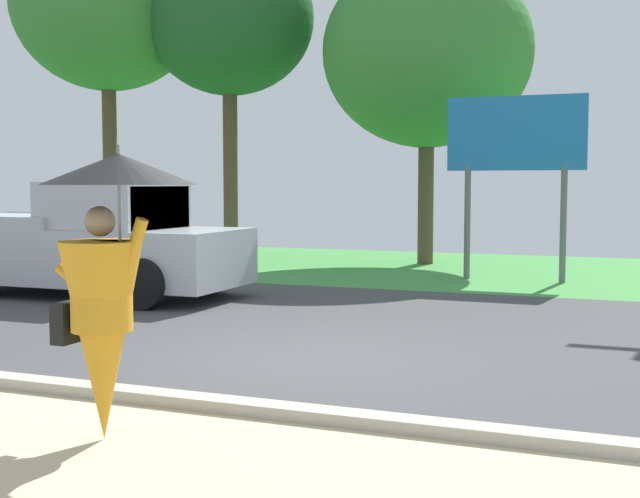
% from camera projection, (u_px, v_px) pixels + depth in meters
% --- Properties ---
extents(ground_plane, '(40.00, 22.00, 0.20)m').
position_uv_depth(ground_plane, '(379.00, 322.00, 11.54)').
color(ground_plane, '#424244').
extents(monk_pedestrian, '(1.13, 1.10, 2.13)m').
position_uv_depth(monk_pedestrian, '(107.00, 283.00, 5.98)').
color(monk_pedestrian, orange).
rests_on(monk_pedestrian, ground_plane).
extents(pickup_truck, '(5.20, 2.28, 1.88)m').
position_uv_depth(pickup_truck, '(91.00, 243.00, 13.81)').
color(pickup_truck, '#ADB2BA').
rests_on(pickup_truck, ground_plane).
extents(roadside_billboard, '(2.60, 0.12, 3.50)m').
position_uv_depth(roadside_billboard, '(516.00, 147.00, 15.79)').
color(roadside_billboard, slate).
rests_on(roadside_billboard, ground_plane).
extents(tree_left_far, '(4.76, 4.76, 7.00)m').
position_uv_depth(tree_left_far, '(427.00, 52.00, 18.96)').
color(tree_left_far, brown).
rests_on(tree_left_far, ground_plane).
extents(tree_center_back, '(4.71, 4.71, 8.46)m').
position_uv_depth(tree_center_back, '(107.00, 5.00, 20.87)').
color(tree_center_back, brown).
rests_on(tree_center_back, ground_plane).
extents(tree_right_mid, '(4.14, 4.14, 7.77)m').
position_uv_depth(tree_right_mid, '(229.00, 19.00, 20.37)').
color(tree_right_mid, brown).
rests_on(tree_right_mid, ground_plane).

